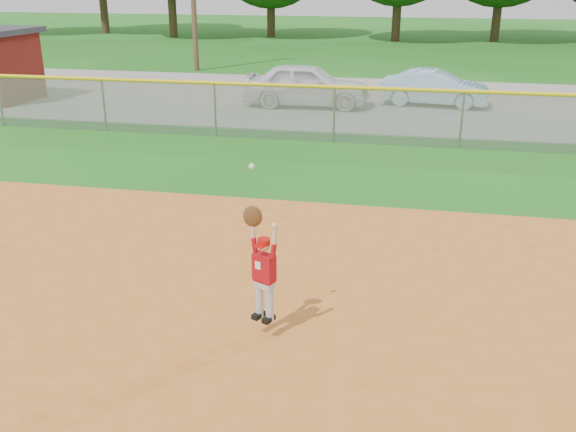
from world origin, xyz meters
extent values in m
plane|color=#1B6016|center=(0.00, 0.00, 0.00)|extent=(120.00, 120.00, 0.00)
cube|color=gray|center=(0.00, 16.00, 0.01)|extent=(44.00, 10.00, 0.03)
imported|color=white|center=(-1.54, 14.61, 0.75)|extent=(4.33, 1.91, 1.45)
imported|color=#8FBBD5|center=(2.75, 15.59, 0.63)|extent=(3.74, 1.67, 1.19)
cube|color=gray|center=(0.00, 10.00, 0.75)|extent=(40.00, 0.03, 1.50)
cylinder|color=yellow|center=(0.00, 10.00, 1.50)|extent=(40.00, 0.10, 0.10)
cylinder|color=gray|center=(-10.00, 10.00, 0.75)|extent=(0.06, 0.06, 1.50)
cylinder|color=gray|center=(-6.67, 10.00, 0.75)|extent=(0.06, 0.06, 1.50)
cylinder|color=gray|center=(-3.33, 10.00, 0.75)|extent=(0.06, 0.06, 1.50)
cylinder|color=gray|center=(0.00, 10.00, 0.75)|extent=(0.06, 0.06, 1.50)
cylinder|color=gray|center=(3.33, 10.00, 0.75)|extent=(0.06, 0.06, 1.50)
cylinder|color=#422D1C|center=(-14.62, 36.53, 2.22)|extent=(0.56, 0.56, 4.43)
cylinder|color=#422D1C|center=(-8.07, 38.17, 2.05)|extent=(0.56, 0.56, 4.11)
cylinder|color=#422D1C|center=(0.53, 37.14, 2.32)|extent=(0.56, 0.56, 4.64)
cylinder|color=#422D1C|center=(6.92, 38.34, 2.44)|extent=(0.56, 0.56, 4.89)
cylinder|color=silver|center=(0.37, -0.01, 0.50)|extent=(0.13, 0.13, 0.46)
cylinder|color=silver|center=(0.52, -0.08, 0.50)|extent=(0.13, 0.13, 0.46)
cube|color=black|center=(0.35, -0.04, 0.31)|extent=(0.16, 0.21, 0.06)
cube|color=black|center=(0.50, -0.11, 0.31)|extent=(0.16, 0.21, 0.06)
cube|color=silver|center=(0.44, -0.05, 0.76)|extent=(0.27, 0.22, 0.09)
cube|color=maroon|center=(0.44, -0.05, 0.82)|extent=(0.28, 0.23, 0.04)
cube|color=#A20B12|center=(0.44, -0.05, 0.99)|extent=(0.31, 0.25, 0.35)
cube|color=white|center=(0.37, -0.10, 1.04)|extent=(0.08, 0.04, 0.10)
sphere|color=beige|center=(0.44, -0.05, 1.29)|extent=(0.21, 0.21, 0.16)
cylinder|color=#B70F0B|center=(0.44, -0.05, 1.33)|extent=(0.21, 0.21, 0.07)
cube|color=#B70F0B|center=(0.41, -0.12, 1.30)|extent=(0.15, 0.13, 0.01)
cylinder|color=#A20B12|center=(0.31, 0.01, 1.26)|extent=(0.11, 0.10, 0.19)
cylinder|color=beige|center=(0.29, 0.02, 1.45)|extent=(0.09, 0.08, 0.21)
ellipsoid|color=#4C2D14|center=(0.29, 0.02, 1.62)|extent=(0.26, 0.20, 0.27)
sphere|color=white|center=(0.29, 0.02, 2.25)|extent=(0.09, 0.09, 0.07)
cylinder|color=#A20B12|center=(0.57, -0.11, 1.26)|extent=(0.11, 0.10, 0.19)
cylinder|color=beige|center=(0.59, -0.12, 1.45)|extent=(0.09, 0.08, 0.21)
sphere|color=beige|center=(0.59, -0.12, 1.58)|extent=(0.10, 0.10, 0.07)
camera|label=1|loc=(2.12, -6.96, 4.40)|focal=40.00mm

